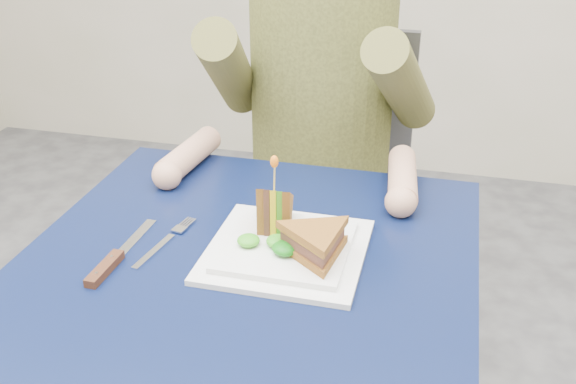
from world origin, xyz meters
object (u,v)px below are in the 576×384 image
(diner, at_px, (321,55))
(sandwich_flat, at_px, (316,242))
(table, at_px, (250,294))
(chair, at_px, (326,181))
(plate, at_px, (286,249))
(knife, at_px, (111,262))
(fork, at_px, (163,243))
(sandwich_upright, at_px, (275,211))

(diner, xyz_separation_m, sandwich_flat, (0.12, -0.58, -0.14))
(sandwich_flat, bearing_deg, table, 177.02)
(chair, bearing_deg, plate, -84.79)
(chair, xyz_separation_m, knife, (-0.21, -0.78, 0.20))
(chair, height_order, diner, diner)
(table, relative_size, knife, 3.39)
(diner, height_order, fork, diner)
(table, bearing_deg, chair, 90.00)
(sandwich_flat, bearing_deg, sandwich_upright, 141.22)
(fork, bearing_deg, sandwich_upright, 20.99)
(chair, distance_m, plate, 0.70)
(table, relative_size, sandwich_upright, 5.95)
(chair, relative_size, fork, 5.20)
(chair, distance_m, sandwich_flat, 0.74)
(plate, height_order, sandwich_flat, sandwich_flat)
(diner, distance_m, plate, 0.59)
(chair, bearing_deg, sandwich_upright, -87.34)
(table, distance_m, plate, 0.11)
(sandwich_upright, distance_m, fork, 0.20)
(table, relative_size, diner, 1.01)
(chair, height_order, sandwich_upright, chair)
(diner, relative_size, sandwich_flat, 3.78)
(fork, bearing_deg, plate, 6.48)
(sandwich_flat, height_order, knife, sandwich_flat)
(knife, bearing_deg, diner, 72.70)
(chair, relative_size, knife, 4.20)
(table, relative_size, chair, 0.81)
(knife, bearing_deg, plate, 21.53)
(table, bearing_deg, knife, -157.23)
(chair, height_order, sandwich_flat, chair)
(diner, xyz_separation_m, plate, (0.06, -0.56, -0.18))
(plate, distance_m, sandwich_flat, 0.07)
(chair, relative_size, diner, 1.25)
(chair, bearing_deg, diner, -90.00)
(chair, height_order, fork, chair)
(table, height_order, sandwich_flat, sandwich_flat)
(chair, bearing_deg, fork, -102.27)
(sandwich_upright, relative_size, fork, 0.70)
(diner, height_order, knife, diner)
(plate, bearing_deg, sandwich_flat, -24.44)
(diner, distance_m, knife, 0.72)
(chair, xyz_separation_m, sandwich_flat, (0.12, -0.70, 0.23))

